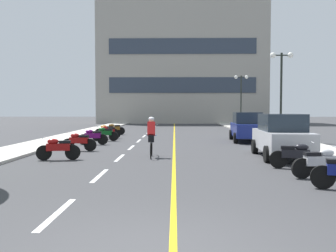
{
  "coord_description": "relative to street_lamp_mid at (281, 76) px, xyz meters",
  "views": [
    {
      "loc": [
        0.27,
        -4.87,
        2.02
      ],
      "look_at": [
        -0.08,
        14.2,
        1.13
      ],
      "focal_mm": 38.77,
      "sensor_mm": 36.0,
      "label": 1
    }
  ],
  "objects": [
    {
      "name": "motorcycle_9",
      "position": [
        -11.72,
        3.06,
        -3.61
      ],
      "size": [
        1.7,
        0.6,
        0.92
      ],
      "color": "black",
      "rests_on": "ground"
    },
    {
      "name": "parked_car_mid",
      "position": [
        -2.23,
        -0.49,
        -3.17
      ],
      "size": [
        2.14,
        4.3,
        1.82
      ],
      "color": "black",
      "rests_on": "ground"
    },
    {
      "name": "lane_dash_3",
      "position": [
        -9.02,
        -4.27,
        -4.08
      ],
      "size": [
        0.14,
        2.2,
        0.01
      ],
      "primitive_type": "cube",
      "color": "silver",
      "rests_on": "ground"
    },
    {
      "name": "lane_dash_10",
      "position": [
        -9.02,
        23.73,
        -4.08
      ],
      "size": [
        0.14,
        2.2,
        0.01
      ],
      "primitive_type": "cube",
      "color": "silver",
      "rests_on": "ground"
    },
    {
      "name": "motorcycle_6",
      "position": [
        -11.38,
        -2.77,
        -3.61
      ],
      "size": [
        1.7,
        0.6,
        0.92
      ],
      "color": "black",
      "rests_on": "ground"
    },
    {
      "name": "lane_dash_7",
      "position": [
        -9.02,
        11.73,
        -4.08
      ],
      "size": [
        0.14,
        2.2,
        0.01
      ],
      "primitive_type": "cube",
      "color": "silver",
      "rests_on": "ground"
    },
    {
      "name": "curb_left",
      "position": [
        -14.22,
        5.73,
        -4.03
      ],
      "size": [
        2.4,
        72.0,
        0.12
      ],
      "primitive_type": "cube",
      "color": "#B7B2A8",
      "rests_on": "ground"
    },
    {
      "name": "cyclist_rider",
      "position": [
        -7.73,
        -8.01,
        -3.2
      ],
      "size": [
        0.42,
        1.77,
        1.71
      ],
      "color": "black",
      "rests_on": "ground"
    },
    {
      "name": "motorcycle_7",
      "position": [
        -11.16,
        -0.36,
        -3.61
      ],
      "size": [
        1.7,
        0.6,
        0.92
      ],
      "color": "black",
      "rests_on": "ground"
    },
    {
      "name": "lane_dash_11",
      "position": [
        -9.02,
        27.73,
        -4.08
      ],
      "size": [
        0.14,
        2.2,
        0.01
      ],
      "primitive_type": "cube",
      "color": "silver",
      "rests_on": "ground"
    },
    {
      "name": "lane_dash_9",
      "position": [
        -9.02,
        19.73,
        -4.08
      ],
      "size": [
        0.14,
        2.2,
        0.01
      ],
      "primitive_type": "cube",
      "color": "silver",
      "rests_on": "ground"
    },
    {
      "name": "lane_dash_1",
      "position": [
        -9.02,
        -12.27,
        -4.08
      ],
      "size": [
        0.14,
        2.2,
        0.01
      ],
      "primitive_type": "cube",
      "color": "silver",
      "rests_on": "ground"
    },
    {
      "name": "lane_dash_2",
      "position": [
        -9.02,
        -8.27,
        -4.08
      ],
      "size": [
        0.14,
        2.2,
        0.01
      ],
      "primitive_type": "cube",
      "color": "silver",
      "rests_on": "ground"
    },
    {
      "name": "lane_dash_4",
      "position": [
        -9.02,
        -0.27,
        -4.08
      ],
      "size": [
        0.14,
        2.2,
        0.01
      ],
      "primitive_type": "cube",
      "color": "silver",
      "rests_on": "ground"
    },
    {
      "name": "motorcycle_10",
      "position": [
        -11.51,
        5.17,
        -3.61
      ],
      "size": [
        1.68,
        0.64,
        0.92
      ],
      "color": "black",
      "rests_on": "ground"
    },
    {
      "name": "motorcycle_5",
      "position": [
        -11.36,
        -5.88,
        -3.61
      ],
      "size": [
        1.7,
        0.6,
        0.92
      ],
      "color": "black",
      "rests_on": "ground"
    },
    {
      "name": "office_building",
      "position": [
        -5.69,
        31.67,
        4.75
      ],
      "size": [
        23.93,
        10.0,
        17.68
      ],
      "color": "#9E998E",
      "rests_on": "ground"
    },
    {
      "name": "motorcycle_2",
      "position": [
        -2.5,
        -12.59,
        -3.61
      ],
      "size": [
        1.7,
        0.6,
        0.92
      ],
      "color": "black",
      "rests_on": "ground"
    },
    {
      "name": "ground_plane",
      "position": [
        -7.02,
        2.73,
        -4.09
      ],
      "size": [
        140.0,
        140.0,
        0.0
      ],
      "primitive_type": "plane",
      "color": "#38383A"
    },
    {
      "name": "lane_dash_8",
      "position": [
        -9.02,
        15.73,
        -4.08
      ],
      "size": [
        0.14,
        2.2,
        0.01
      ],
      "primitive_type": "cube",
      "color": "silver",
      "rests_on": "ground"
    },
    {
      "name": "street_lamp_mid",
      "position": [
        0.0,
        0.0,
        0.0
      ],
      "size": [
        1.46,
        0.36,
        5.47
      ],
      "color": "black",
      "rests_on": "curb_right"
    },
    {
      "name": "motorcycle_8",
      "position": [
        -11.28,
        1.25,
        -3.61
      ],
      "size": [
        1.65,
        0.77,
        0.92
      ],
      "color": "black",
      "rests_on": "ground"
    },
    {
      "name": "curb_right",
      "position": [
        0.18,
        5.73,
        -4.03
      ],
      "size": [
        2.4,
        72.0,
        0.12
      ],
      "primitive_type": "cube",
      "color": "#B7B2A8",
      "rests_on": "ground"
    },
    {
      "name": "motorcycle_3",
      "position": [
        -2.67,
        -10.93,
        -3.61
      ],
      "size": [
        1.68,
        0.65,
        0.92
      ],
      "color": "black",
      "rests_on": "ground"
    },
    {
      "name": "lane_dash_0",
      "position": [
        -9.02,
        -16.27,
        -4.08
      ],
      "size": [
        0.14,
        2.2,
        0.01
      ],
      "primitive_type": "cube",
      "color": "silver",
      "rests_on": "ground"
    },
    {
      "name": "lane_dash_6",
      "position": [
        -9.02,
        7.73,
        -4.08
      ],
      "size": [
        0.14,
        2.2,
        0.01
      ],
      "primitive_type": "cube",
      "color": "silver",
      "rests_on": "ground"
    },
    {
      "name": "centre_line_yellow",
      "position": [
        -6.77,
        5.73,
        -4.08
      ],
      "size": [
        0.12,
        66.0,
        0.01
      ],
      "primitive_type": "cube",
      "color": "gold",
      "rests_on": "ground"
    },
    {
      "name": "motorcycle_4",
      "position": [
        -11.35,
        -8.98,
        -3.61
      ],
      "size": [
        1.69,
        0.62,
        0.92
      ],
      "color": "black",
      "rests_on": "ground"
    },
    {
      "name": "street_lamp_far",
      "position": [
        0.23,
        15.13,
        -0.02
      ],
      "size": [
        1.46,
        0.36,
        5.43
      ],
      "color": "black",
      "rests_on": "curb_right"
    },
    {
      "name": "parked_car_near",
      "position": [
        -2.33,
        -8.12,
        -3.17
      ],
      "size": [
        2.09,
        4.28,
        1.82
      ],
      "color": "black",
      "rests_on": "ground"
    },
    {
      "name": "lane_dash_5",
      "position": [
        -9.02,
        3.73,
        -4.08
      ],
      "size": [
        0.14,
        2.2,
        0.01
      ],
      "primitive_type": "cube",
      "color": "silver",
      "rests_on": "ground"
    }
  ]
}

